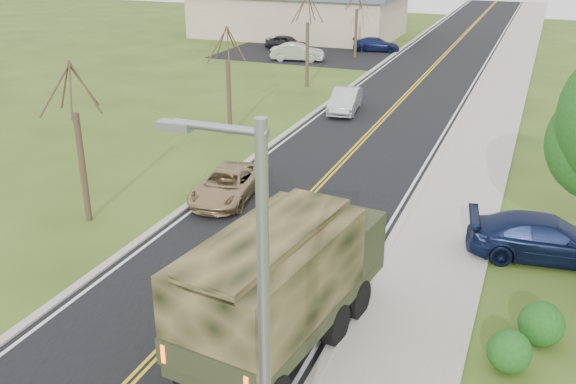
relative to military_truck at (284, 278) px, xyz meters
The scene contains 17 objects.
road 34.89m from the military_truck, 94.85° to the left, with size 8.00×120.00×0.01m, color black.
curb_right 34.78m from the military_truck, 88.01° to the left, with size 0.30×120.00×0.12m, color #9E998E.
sidewalk_right 34.89m from the military_truck, 85.13° to the left, with size 3.20×120.00×0.10m, color #9E998E.
curb_left 35.48m from the military_truck, 101.55° to the left, with size 0.30×120.00×0.10m, color #9E998E.
street_light 6.55m from the military_truck, 71.34° to the right, with size 1.65×0.22×8.00m.
bare_tree_a 11.01m from the military_truck, 154.68° to the left, with size 1.93×2.26×6.08m.
bare_tree_b 19.44m from the military_truck, 120.77° to the left, with size 1.83×2.14×5.73m.
bare_tree_c 30.39m from the military_truck, 109.11° to the left, with size 2.04×2.39×6.42m.
bare_tree_d 41.90m from the military_truck, 103.73° to the left, with size 1.88×2.20×5.91m.
commercial_building 54.10m from the military_truck, 110.48° to the left, with size 25.50×21.50×5.65m.
military_truck is the anchor object (origin of this frame).
suv_champagne 10.48m from the military_truck, 124.94° to the left, with size 2.09×4.54×1.26m, color tan.
sedan_silver 24.01m from the military_truck, 103.25° to the left, with size 1.50×4.30×1.42m, color silver.
pickup_navy 10.11m from the military_truck, 51.52° to the left, with size 2.08×5.11×1.48m, color #0F193A.
lot_car_dark 45.22m from the military_truck, 111.82° to the left, with size 1.61×3.99×1.36m, color black.
lot_car_silver 40.06m from the military_truck, 110.53° to the left, with size 1.54×4.43×1.46m, color silver.
lot_car_navy 45.40m from the military_truck, 101.51° to the left, with size 1.71×4.22×1.22m, color #10173D.
Camera 1 is at (8.31, -7.82, 10.25)m, focal length 40.00 mm.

